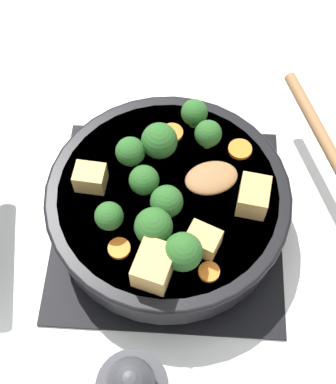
% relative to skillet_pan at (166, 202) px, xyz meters
% --- Properties ---
extents(ground_plane, '(2.40, 2.40, 0.00)m').
position_rel_skillet_pan_xyz_m(ground_plane, '(-0.00, 0.00, -0.06)').
color(ground_plane, silver).
extents(front_burner_grate, '(0.31, 0.31, 0.03)m').
position_rel_skillet_pan_xyz_m(front_burner_grate, '(-0.00, 0.00, -0.05)').
color(front_burner_grate, black).
rests_on(front_burner_grate, ground_plane).
extents(skillet_pan, '(0.31, 0.42, 0.06)m').
position_rel_skillet_pan_xyz_m(skillet_pan, '(0.00, 0.00, 0.00)').
color(skillet_pan, black).
rests_on(skillet_pan, front_burner_grate).
extents(wooden_spoon, '(0.24, 0.24, 0.02)m').
position_rel_skillet_pan_xyz_m(wooden_spoon, '(-0.05, 0.14, 0.03)').
color(wooden_spoon, olive).
rests_on(wooden_spoon, skillet_pan).
extents(tofu_cube_center_large, '(0.03, 0.04, 0.03)m').
position_rel_skillet_pan_xyz_m(tofu_cube_center_large, '(-0.01, -0.09, 0.04)').
color(tofu_cube_center_large, tan).
rests_on(tofu_cube_center_large, skillet_pan).
extents(tofu_cube_near_handle, '(0.05, 0.04, 0.04)m').
position_rel_skillet_pan_xyz_m(tofu_cube_near_handle, '(0.01, 0.11, 0.04)').
color(tofu_cube_near_handle, tan).
rests_on(tofu_cube_near_handle, skillet_pan).
extents(tofu_cube_east_chunk, '(0.04, 0.05, 0.03)m').
position_rel_skillet_pan_xyz_m(tofu_cube_east_chunk, '(0.07, 0.05, 0.04)').
color(tofu_cube_east_chunk, tan).
rests_on(tofu_cube_east_chunk, skillet_pan).
extents(tofu_cube_west_chunk, '(0.06, 0.05, 0.04)m').
position_rel_skillet_pan_xyz_m(tofu_cube_west_chunk, '(0.11, -0.01, 0.04)').
color(tofu_cube_west_chunk, tan).
rests_on(tofu_cube_west_chunk, skillet_pan).
extents(broccoli_floret_near_spoon, '(0.04, 0.04, 0.05)m').
position_rel_skillet_pan_xyz_m(broccoli_floret_near_spoon, '(0.06, -0.01, 0.05)').
color(broccoli_floret_near_spoon, '#709956').
rests_on(broccoli_floret_near_spoon, skillet_pan).
extents(broccoli_floret_center_top, '(0.03, 0.03, 0.04)m').
position_rel_skillet_pan_xyz_m(broccoli_floret_center_top, '(0.05, -0.06, 0.05)').
color(broccoli_floret_center_top, '#709956').
rests_on(broccoli_floret_center_top, skillet_pan).
extents(broccoli_floret_east_rim, '(0.04, 0.04, 0.04)m').
position_rel_skillet_pan_xyz_m(broccoli_floret_east_rim, '(-0.04, -0.05, 0.05)').
color(broccoli_floret_east_rim, '#709956').
rests_on(broccoli_floret_east_rim, skillet_pan).
extents(broccoli_floret_west_rim, '(0.04, 0.04, 0.04)m').
position_rel_skillet_pan_xyz_m(broccoli_floret_west_rim, '(-0.11, 0.03, 0.05)').
color(broccoli_floret_west_rim, '#709956').
rests_on(broccoli_floret_west_rim, skillet_pan).
extents(broccoli_floret_north_edge, '(0.04, 0.04, 0.04)m').
position_rel_skillet_pan_xyz_m(broccoli_floret_north_edge, '(-0.07, 0.05, 0.05)').
color(broccoli_floret_north_edge, '#709956').
rests_on(broccoli_floret_north_edge, skillet_pan).
extents(broccoli_floret_south_cluster, '(0.05, 0.05, 0.05)m').
position_rel_skillet_pan_xyz_m(broccoli_floret_south_cluster, '(-0.06, -0.01, 0.05)').
color(broccoli_floret_south_cluster, '#709956').
rests_on(broccoli_floret_south_cluster, skillet_pan).
extents(broccoli_floret_mid_floret, '(0.04, 0.04, 0.05)m').
position_rel_skillet_pan_xyz_m(broccoli_floret_mid_floret, '(0.03, 0.00, 0.05)').
color(broccoli_floret_mid_floret, '#709956').
rests_on(broccoli_floret_mid_floret, skillet_pan).
extents(broccoli_floret_small_inner, '(0.04, 0.04, 0.05)m').
position_rel_skillet_pan_xyz_m(broccoli_floret_small_inner, '(0.09, 0.02, 0.05)').
color(broccoli_floret_small_inner, '#709956').
rests_on(broccoli_floret_small_inner, skillet_pan).
extents(broccoli_floret_tall_stem, '(0.04, 0.04, 0.04)m').
position_rel_skillet_pan_xyz_m(broccoli_floret_tall_stem, '(0.00, -0.03, 0.05)').
color(broccoli_floret_tall_stem, '#709956').
rests_on(broccoli_floret_tall_stem, skillet_pan).
extents(carrot_slice_orange_thin, '(0.03, 0.03, 0.01)m').
position_rel_skillet_pan_xyz_m(carrot_slice_orange_thin, '(0.08, -0.05, 0.03)').
color(carrot_slice_orange_thin, orange).
rests_on(carrot_slice_orange_thin, skillet_pan).
extents(carrot_slice_near_center, '(0.02, 0.02, 0.01)m').
position_rel_skillet_pan_xyz_m(carrot_slice_near_center, '(0.10, 0.06, 0.03)').
color(carrot_slice_near_center, orange).
rests_on(carrot_slice_near_center, skillet_pan).
extents(carrot_slice_edge_slice, '(0.03, 0.03, 0.01)m').
position_rel_skillet_pan_xyz_m(carrot_slice_edge_slice, '(-0.09, 0.00, 0.03)').
color(carrot_slice_edge_slice, orange).
rests_on(carrot_slice_edge_slice, skillet_pan).
extents(carrot_slice_under_broccoli, '(0.03, 0.03, 0.01)m').
position_rel_skillet_pan_xyz_m(carrot_slice_under_broccoli, '(-0.07, 0.09, 0.03)').
color(carrot_slice_under_broccoli, orange).
rests_on(carrot_slice_under_broccoli, skillet_pan).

